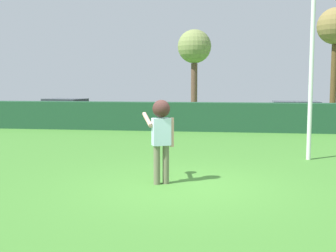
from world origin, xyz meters
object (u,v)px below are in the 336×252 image
(maple_tree, at_px, (194,49))
(bare_elm_tree, at_px, (336,29))
(lamppost, at_px, (312,37))
(person, at_px, (161,129))
(parked_car_white, at_px, (296,113))
(parked_car_black, at_px, (65,108))
(frisbee, at_px, (160,131))

(maple_tree, bearing_deg, bare_elm_tree, -17.58)
(lamppost, bearing_deg, person, -136.80)
(lamppost, distance_m, parked_car_white, 9.79)
(parked_car_black, xyz_separation_m, parked_car_white, (12.63, -1.71, 0.00))
(frisbee, bearing_deg, lamppost, 35.54)
(person, distance_m, frisbee, 0.74)
(parked_car_black, distance_m, maple_tree, 8.55)
(parked_car_black, bearing_deg, parked_car_white, -7.69)
(person, relative_size, bare_elm_tree, 0.30)
(frisbee, height_order, parked_car_black, parked_car_black)
(person, distance_m, bare_elm_tree, 16.96)
(parked_car_black, relative_size, parked_car_white, 1.05)
(lamppost, relative_size, bare_elm_tree, 1.01)
(maple_tree, bearing_deg, lamppost, -72.56)
(person, xyz_separation_m, frisbee, (-0.15, 0.71, -0.13))
(parked_car_white, height_order, maple_tree, maple_tree)
(frisbee, distance_m, parked_car_black, 15.83)
(person, height_order, maple_tree, maple_tree)
(bare_elm_tree, bearing_deg, frisbee, -116.42)
(parked_car_white, distance_m, bare_elm_tree, 5.33)
(lamppost, height_order, maple_tree, lamppost)
(person, distance_m, parked_car_black, 16.53)
(lamppost, relative_size, maple_tree, 1.15)
(parked_car_white, distance_m, maple_tree, 7.97)
(maple_tree, bearing_deg, parked_car_black, -157.81)
(person, relative_size, maple_tree, 0.33)
(person, height_order, parked_car_white, person)
(bare_elm_tree, bearing_deg, parked_car_white, -135.52)
(bare_elm_tree, bearing_deg, person, -114.84)
(parked_car_white, xyz_separation_m, bare_elm_tree, (2.25, 2.21, 4.29))
(person, height_order, bare_elm_tree, bare_elm_tree)
(maple_tree, bearing_deg, parked_car_white, -40.56)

